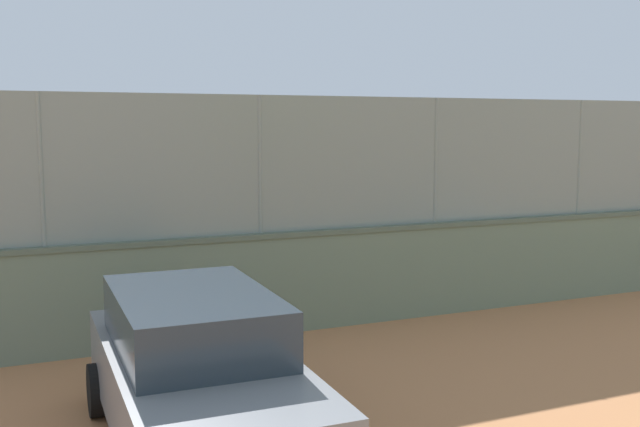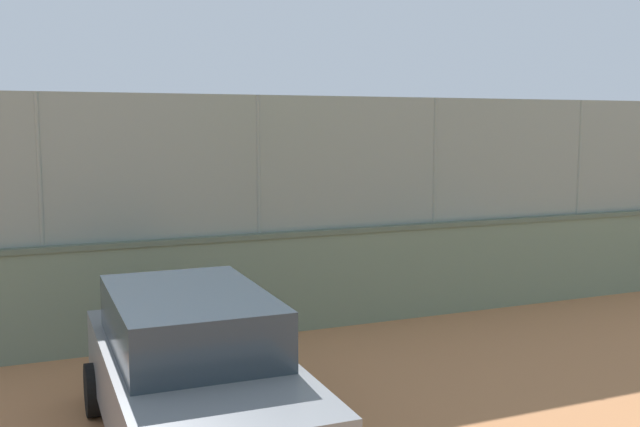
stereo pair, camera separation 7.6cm
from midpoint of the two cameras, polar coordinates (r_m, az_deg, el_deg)
The scene contains 8 objects.
ground_plane at distance 21.75m, azimuth -2.07°, elevation -1.94°, with size 260.00×260.00×0.00m, color #B27247.
perimeter_wall at distance 15.16m, azimuth 19.05°, elevation -3.05°, with size 26.35×1.14×1.64m.
fence_panel_on_wall at distance 14.96m, azimuth 19.34°, elevation 4.14°, with size 25.88×0.79×2.17m.
player_at_service_line at distance 24.10m, azimuth -0.17°, elevation 1.08°, with size 0.70×1.24×1.52m.
player_foreground_swinging at distance 21.60m, azimuth -17.61°, elevation 0.38°, with size 0.79×1.26×1.70m.
player_crossing_court at distance 14.69m, azimuth -7.78°, elevation -2.47°, with size 0.98×0.93×1.64m.
sports_ball at distance 22.12m, azimuth 1.91°, elevation 1.60°, with size 0.11×0.11×0.11m, color yellow.
parked_car_grey at distance 7.72m, azimuth -9.79°, elevation -12.08°, with size 2.08×4.37×1.66m.
Camera 1 is at (8.38, 19.79, 3.36)m, focal length 41.22 mm.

